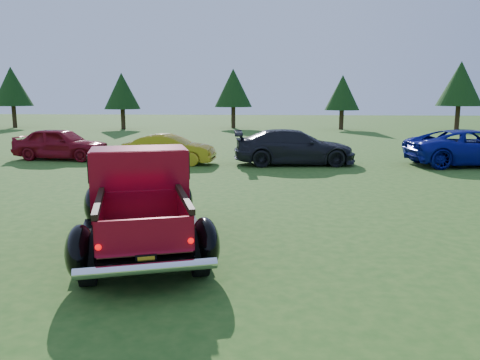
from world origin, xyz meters
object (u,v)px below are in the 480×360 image
(pickup_truck, at_px, (140,198))
(show_car_grey, at_px, (294,147))
(tree_east, at_px, (460,84))
(tree_far_west, at_px, (12,86))
(show_car_yellow, at_px, (170,149))
(tree_west, at_px, (122,91))
(show_car_red, at_px, (61,144))
(tree_mid_right, at_px, (342,93))
(show_car_blue, at_px, (473,148))
(tree_mid_left, at_px, (233,88))

(pickup_truck, distance_m, show_car_grey, 10.92)
(pickup_truck, bearing_deg, tree_east, 43.16)
(tree_far_west, bearing_deg, show_car_yellow, -48.16)
(tree_far_west, distance_m, tree_west, 10.06)
(tree_east, xyz_separation_m, show_car_red, (-23.50, -19.19, -2.97))
(tree_mid_right, bearing_deg, tree_east, -3.18)
(tree_far_west, relative_size, show_car_grey, 1.08)
(show_car_yellow, distance_m, show_car_blue, 12.01)
(tree_far_west, bearing_deg, show_car_blue, -33.42)
(show_car_red, bearing_deg, show_car_yellow, -95.39)
(show_car_yellow, bearing_deg, show_car_grey, -84.67)
(tree_far_west, height_order, show_car_red, tree_far_west)
(tree_mid_right, distance_m, show_car_grey, 20.99)
(tree_mid_left, height_order, pickup_truck, tree_mid_left)
(tree_mid_left, bearing_deg, tree_west, -167.47)
(pickup_truck, bearing_deg, tree_mid_left, 74.35)
(pickup_truck, height_order, show_car_red, pickup_truck)
(show_car_grey, bearing_deg, tree_mid_left, 5.97)
(tree_mid_left, distance_m, show_car_blue, 24.20)
(show_car_blue, bearing_deg, show_car_red, 80.82)
(tree_east, relative_size, pickup_truck, 1.06)
(tree_mid_right, bearing_deg, tree_west, -176.82)
(tree_far_west, distance_m, tree_mid_right, 28.01)
(show_car_red, bearing_deg, tree_east, -45.14)
(tree_west, relative_size, tree_mid_left, 0.92)
(tree_mid_right, bearing_deg, tree_mid_left, 173.66)
(tree_mid_right, distance_m, show_car_yellow, 22.86)
(tree_far_west, xyz_separation_m, tree_mid_left, (19.00, 1.00, -0.14))
(tree_mid_right, relative_size, show_car_red, 1.09)
(tree_mid_right, height_order, show_car_blue, tree_mid_right)
(tree_east, height_order, show_car_red, tree_east)
(tree_mid_left, xyz_separation_m, show_car_grey, (4.50, -21.38, -2.68))
(tree_west, height_order, show_car_yellow, tree_west)
(tree_far_west, distance_m, tree_mid_left, 19.03)
(tree_far_west, bearing_deg, show_car_grey, -40.93)
(tree_mid_right, distance_m, tree_east, 9.04)
(tree_west, bearing_deg, pickup_truck, -70.92)
(tree_west, distance_m, show_car_yellow, 21.57)
(tree_east, height_order, show_car_yellow, tree_east)
(show_car_grey, bearing_deg, show_car_blue, -93.83)
(tree_mid_right, xyz_separation_m, show_car_grey, (-4.50, -20.38, -2.27))
(tree_mid_right, relative_size, show_car_blue, 0.86)
(show_car_grey, bearing_deg, tree_west, 28.95)
(tree_mid_left, relative_size, show_car_yellow, 1.38)
(tree_mid_left, height_order, tree_east, tree_east)
(tree_east, height_order, show_car_blue, tree_east)
(pickup_truck, xyz_separation_m, show_car_blue, (10.18, 10.70, -0.14))
(tree_west, distance_m, show_car_red, 19.17)
(tree_mid_left, relative_size, show_car_blue, 0.98)
(show_car_yellow, distance_m, show_car_grey, 5.01)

